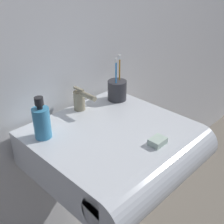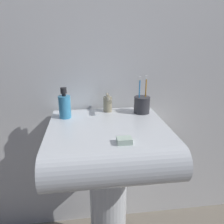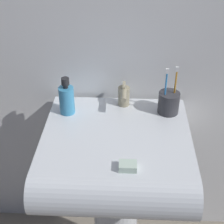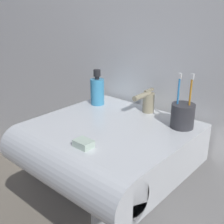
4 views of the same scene
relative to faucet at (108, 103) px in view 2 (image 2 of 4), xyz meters
The scene contains 7 objects.
wall_back 0.33m from the faucet, 102.41° to the left, with size 5.00×0.05×2.40m, color white.
sink_pedestal 0.58m from the faucet, 96.90° to the right, with size 0.20×0.20×0.68m, color white.
sink_basin 0.28m from the faucet, 95.27° to the right, with size 0.57×0.58×0.16m.
faucet is the anchor object (origin of this frame).
toothbrush_cup 0.19m from the faucet, 11.95° to the right, with size 0.09×0.09×0.21m.
soap_bottle 0.24m from the faucet, 165.03° to the right, with size 0.06×0.06×0.16m.
bar_soap 0.40m from the faucet, 86.70° to the right, with size 0.06×0.05×0.02m, color silver.
Camera 2 is at (-0.11, -0.98, 1.25)m, focal length 35.00 mm.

